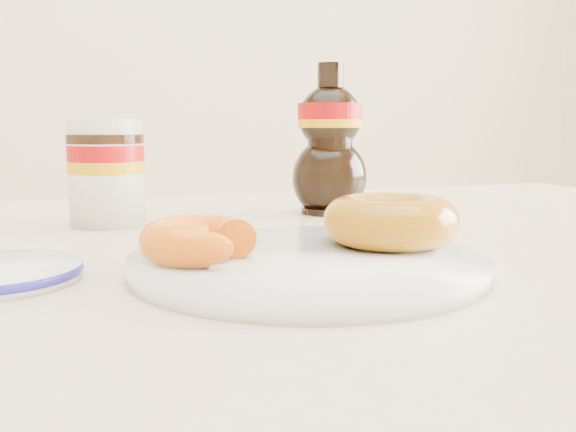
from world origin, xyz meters
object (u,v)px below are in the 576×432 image
object	(u,v)px
donut_bitten	(198,240)
syrup_bottle	(330,139)
donut_whole	(391,220)
nutella_jar	(106,168)
dining_table	(219,341)
plate	(308,262)

from	to	relation	value
donut_bitten	syrup_bottle	world-z (taller)	syrup_bottle
donut_whole	nutella_jar	distance (m)	0.33
dining_table	plate	xyz separation A→B (m)	(0.05, -0.10, 0.09)
dining_table	nutella_jar	distance (m)	0.24
dining_table	plate	distance (m)	0.14
dining_table	donut_bitten	size ratio (longest dim) A/B	16.81
donut_whole	donut_bitten	bearing A→B (deg)	-174.39
nutella_jar	donut_bitten	bearing A→B (deg)	-78.62
donut_bitten	donut_whole	world-z (taller)	donut_whole
dining_table	donut_bitten	distance (m)	0.15
donut_whole	nutella_jar	xyz separation A→B (m)	(-0.21, 0.25, 0.03)
dining_table	donut_whole	xyz separation A→B (m)	(0.13, -0.08, 0.12)
dining_table	plate	size ratio (longest dim) A/B	5.29
dining_table	syrup_bottle	world-z (taller)	syrup_bottle
donut_bitten	nutella_jar	bearing A→B (deg)	108.18
dining_table	donut_bitten	world-z (taller)	donut_bitten
plate	syrup_bottle	bearing A→B (deg)	66.28
plate	donut_whole	size ratio (longest dim) A/B	2.45
donut_bitten	donut_whole	distance (m)	0.16
dining_table	donut_bitten	xyz separation A→B (m)	(-0.03, -0.10, 0.11)
donut_bitten	syrup_bottle	bearing A→B (deg)	60.78
dining_table	donut_bitten	bearing A→B (deg)	-108.11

